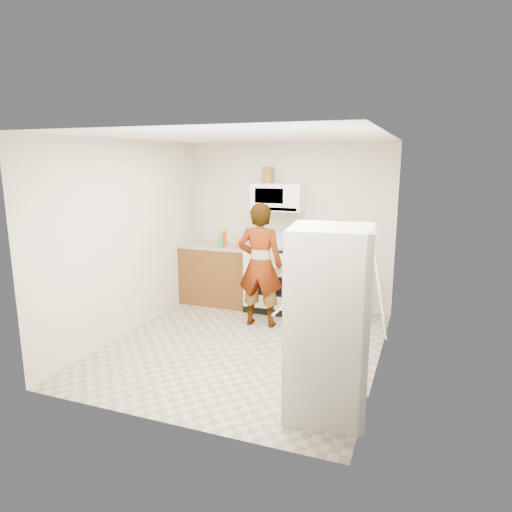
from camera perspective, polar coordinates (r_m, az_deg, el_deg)
The scene contains 20 objects.
floor at distance 5.73m, azimuth -1.55°, elevation -11.12°, with size 3.60×3.60×0.00m, color gray.
back_wall at distance 7.03m, azimuth 3.98°, elevation 3.80°, with size 3.20×0.02×2.50m, color beige.
right_wall at distance 4.99m, azimuth 15.51°, elevation -0.02°, with size 0.02×3.60×2.50m, color beige.
cabinet_left at distance 7.28m, azimuth -4.67°, elevation -2.35°, with size 1.12×0.62×0.90m, color brown.
counter_left at distance 7.18m, azimuth -4.73°, elevation 1.27°, with size 1.14×0.64×0.04m, color tan.
cabinet_right at distance 6.74m, azimuth 8.67°, elevation -3.62°, with size 0.80×0.62×0.90m, color brown.
counter_right at distance 6.63m, azimuth 8.80°, elevation 0.27°, with size 0.82×0.64×0.04m, color tan.
gas_range at distance 6.92m, azimuth 2.35°, elevation -2.77°, with size 0.76×0.65×1.13m.
microwave at distance 6.84m, azimuth 2.78°, elevation 7.38°, with size 0.76×0.38×0.40m, color white.
person at distance 6.17m, azimuth 0.53°, elevation -1.14°, with size 0.62×0.41×1.70m, color tan.
fridge at distance 4.09m, azimuth 9.13°, elevation -8.22°, with size 0.70×0.70×1.70m, color silver.
kettle at distance 6.65m, azimuth 10.73°, elevation 1.27°, with size 0.17×0.17×0.20m, color silver.
jug at distance 6.87m, azimuth 1.44°, elevation 10.08°, with size 0.14×0.14×0.24m, color brown.
saucepan at distance 7.01m, azimuth 1.13°, elevation 1.91°, with size 0.25×0.25×0.13m, color silver.
tray at distance 6.67m, azimuth 2.68°, elevation 0.80°, with size 0.25×0.16×0.05m, color silver.
bottle_spray at distance 7.03m, azimuth -4.00°, elevation 2.19°, with size 0.07×0.07×0.24m, color #BE340E.
bottle_hot_sauce at distance 6.86m, azimuth -2.34°, elevation 1.61°, with size 0.05×0.05×0.16m, color #E54519.
bottle_green_cap at distance 6.94m, azimuth -4.42°, elevation 1.89°, with size 0.06×0.06×0.20m, color #1A913B.
pot_lid at distance 6.89m, azimuth -1.95°, elevation 1.04°, with size 0.26×0.26×0.01m, color silver.
broom at distance 5.85m, azimuth 15.22°, elevation -4.44°, with size 0.03×0.03×1.27m, color white.
Camera 1 is at (2.02, -4.87, 2.25)m, focal length 32.00 mm.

